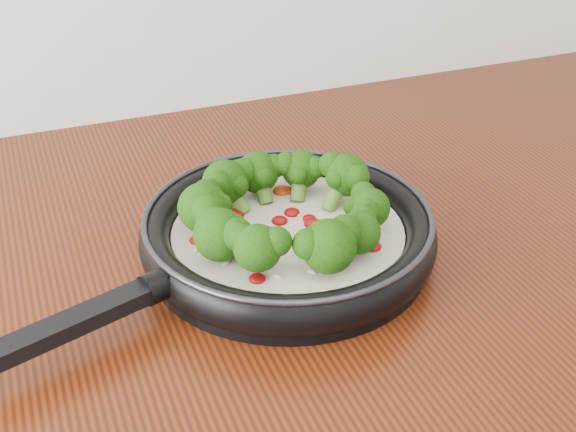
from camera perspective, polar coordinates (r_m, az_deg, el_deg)
name	(u,v)px	position (r m, az deg, el deg)	size (l,w,h in m)	color
skillet	(284,229)	(0.80, -0.31, -1.00)	(0.52, 0.40, 0.09)	black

